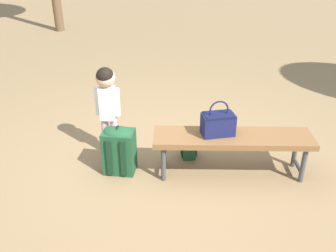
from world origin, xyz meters
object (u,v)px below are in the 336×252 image
object	(u,v)px
handbag	(218,123)
backpack_small	(189,144)
child_standing	(107,98)
park_bench	(233,140)
backpack_large	(119,149)

from	to	relation	value
handbag	backpack_small	bearing A→B (deg)	-44.35
handbag	child_standing	distance (m)	1.22
handbag	park_bench	bearing A→B (deg)	174.46
handbag	backpack_small	xyz separation A→B (m)	(0.29, -0.28, -0.42)
park_bench	handbag	distance (m)	0.24
child_standing	backpack_small	distance (m)	1.03
child_standing	backpack_large	world-z (taller)	child_standing
park_bench	backpack_small	distance (m)	0.58
child_standing	backpack_small	size ratio (longest dim) A/B	3.24
park_bench	child_standing	distance (m)	1.40
park_bench	child_standing	bearing A→B (deg)	-13.72
park_bench	backpack_large	size ratio (longest dim) A/B	2.99
handbag	child_standing	xyz separation A→B (m)	(1.17, -0.31, 0.11)
child_standing	handbag	bearing A→B (deg)	165.23
handbag	child_standing	size ratio (longest dim) A/B	0.36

